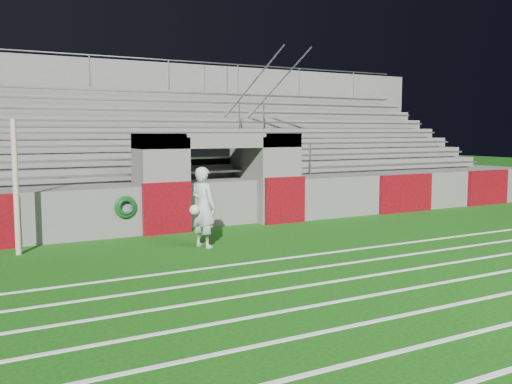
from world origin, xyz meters
TOP-DOWN VIEW (x-y plane):
  - ground at (0.00, 0.00)m, footprint 90.00×90.00m
  - field_post at (-5.50, 2.13)m, footprint 0.12×0.12m
  - field_markings at (0.00, -5.00)m, footprint 28.00×8.09m
  - stadium_structure at (0.00, 7.97)m, footprint 26.00×8.48m
  - goalkeeper_with_ball at (-1.67, 0.93)m, footprint 0.70×0.78m
  - hose_coil at (-2.89, 2.93)m, footprint 0.57×0.14m

SIDE VIEW (x-z plane):
  - ground at x=0.00m, z-range 0.00..0.00m
  - field_markings at x=0.00m, z-range 0.00..0.01m
  - hose_coil at x=-2.89m, z-range 0.50..1.06m
  - goalkeeper_with_ball at x=-1.67m, z-range 0.00..1.85m
  - field_post at x=-5.50m, z-range 0.00..2.92m
  - stadium_structure at x=0.00m, z-range -1.22..4.20m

